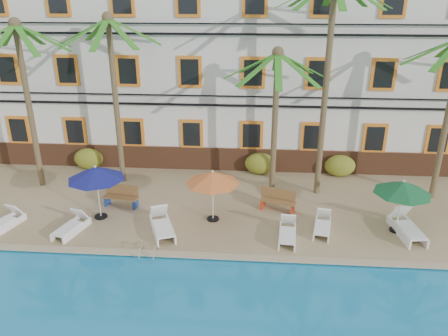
# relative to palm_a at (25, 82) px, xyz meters

# --- Properties ---
(ground) EXTENTS (100.00, 100.00, 0.00)m
(ground) POSITION_rel_palm_a_xyz_m (8.37, -4.49, -5.17)
(ground) COLOR #384C23
(ground) RESTS_ON ground
(pool_deck) EXTENTS (30.00, 12.00, 0.25)m
(pool_deck) POSITION_rel_palm_a_xyz_m (8.37, 0.51, -5.04)
(pool_deck) COLOR tan
(pool_deck) RESTS_ON ground
(pool_coping) EXTENTS (30.00, 0.35, 0.06)m
(pool_coping) POSITION_rel_palm_a_xyz_m (8.37, -5.39, -4.89)
(pool_coping) COLOR tan
(pool_coping) RESTS_ON pool_deck
(hotel_building) EXTENTS (25.40, 6.44, 10.22)m
(hotel_building) POSITION_rel_palm_a_xyz_m (8.37, 5.49, 0.21)
(hotel_building) COLOR silver
(hotel_building) RESTS_ON pool_deck
(palm_a) EXTENTS (4.49, 4.49, 7.59)m
(palm_a) POSITION_rel_palm_a_xyz_m (0.00, 0.00, 0.00)
(palm_a) COLOR brown
(palm_a) RESTS_ON pool_deck
(palm_b) EXTENTS (4.49, 4.49, 7.78)m
(palm_b) POSITION_rel_palm_a_xyz_m (3.70, 0.78, 0.11)
(palm_b) COLOR brown
(palm_b) RESTS_ON pool_deck
(palm_c) EXTENTS (4.49, 4.49, 6.49)m
(palm_c) POSITION_rel_palm_a_xyz_m (10.89, 0.22, -0.64)
(palm_c) COLOR brown
(palm_c) RESTS_ON pool_deck
(palm_d) EXTENTS (4.49, 4.49, 9.32)m
(palm_d) POSITION_rel_palm_a_xyz_m (12.93, 0.11, 0.99)
(palm_d) COLOR brown
(palm_d) RESTS_ON pool_deck
(shrub_left) EXTENTS (1.50, 0.90, 1.10)m
(shrub_left) POSITION_rel_palm_a_xyz_m (1.53, 2.11, -4.37)
(shrub_left) COLOR #2D5F1B
(shrub_left) RESTS_ON pool_deck
(shrub_mid) EXTENTS (1.50, 0.90, 1.10)m
(shrub_mid) POSITION_rel_palm_a_xyz_m (10.33, 2.11, -4.37)
(shrub_mid) COLOR #2D5F1B
(shrub_mid) RESTS_ON pool_deck
(shrub_right) EXTENTS (1.50, 0.90, 1.10)m
(shrub_right) POSITION_rel_palm_a_xyz_m (14.29, 2.11, -4.37)
(shrub_right) COLOR #2D5F1B
(shrub_right) RESTS_ON pool_deck
(umbrella_blue) EXTENTS (2.29, 2.29, 2.29)m
(umbrella_blue) POSITION_rel_palm_a_xyz_m (3.85, -2.91, -2.96)
(umbrella_blue) COLOR black
(umbrella_blue) RESTS_ON pool_deck
(umbrella_red) EXTENTS (2.17, 2.17, 2.17)m
(umbrella_red) POSITION_rel_palm_a_xyz_m (8.45, -2.76, -3.07)
(umbrella_red) COLOR black
(umbrella_red) RESTS_ON pool_deck
(umbrella_green) EXTENTS (2.15, 2.15, 2.16)m
(umbrella_green) POSITION_rel_palm_a_xyz_m (15.58, -3.11, -3.08)
(umbrella_green) COLOR black
(umbrella_green) RESTS_ON pool_deck
(lounger_a) EXTENTS (1.03, 1.76, 0.79)m
(lounger_a) POSITION_rel_palm_a_xyz_m (0.40, -3.97, -4.66)
(lounger_a) COLOR white
(lounger_a) RESTS_ON pool_deck
(lounger_b) EXTENTS (1.04, 1.79, 0.80)m
(lounger_b) POSITION_rel_palm_a_xyz_m (3.13, -4.12, -4.66)
(lounger_b) COLOR white
(lounger_b) RESTS_ON pool_deck
(lounger_c) EXTENTS (1.38, 2.11, 0.94)m
(lounger_c) POSITION_rel_palm_a_xyz_m (6.60, -3.89, -4.61)
(lounger_c) COLOR white
(lounger_c) RESTS_ON pool_deck
(lounger_d) EXTENTS (0.76, 1.77, 0.82)m
(lounger_d) POSITION_rel_palm_a_xyz_m (11.36, -4.00, -4.65)
(lounger_d) COLOR white
(lounger_d) RESTS_ON pool_deck
(lounger_e) EXTENTS (0.90, 1.75, 0.79)m
(lounger_e) POSITION_rel_palm_a_xyz_m (12.74, -3.33, -4.66)
(lounger_e) COLOR white
(lounger_e) RESTS_ON pool_deck
(lounger_f) EXTENTS (1.00, 2.11, 0.96)m
(lounger_f) POSITION_rel_palm_a_xyz_m (15.89, -3.32, -4.60)
(lounger_f) COLOR white
(lounger_f) RESTS_ON pool_deck
(bench_left) EXTENTS (1.56, 0.71, 0.93)m
(bench_left) POSITION_rel_palm_a_xyz_m (4.43, -1.82, -4.45)
(bench_left) COLOR olive
(bench_left) RESTS_ON pool_deck
(bench_right) EXTENTS (1.57, 0.95, 0.93)m
(bench_right) POSITION_rel_palm_a_xyz_m (11.11, -1.72, -4.45)
(bench_right) COLOR olive
(bench_right) RESTS_ON pool_deck
(pool_ladder) EXTENTS (0.54, 0.74, 0.74)m
(pool_ladder) POSITION_rel_palm_a_xyz_m (6.44, -5.49, -4.92)
(pool_ladder) COLOR silver
(pool_ladder) RESTS_ON ground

